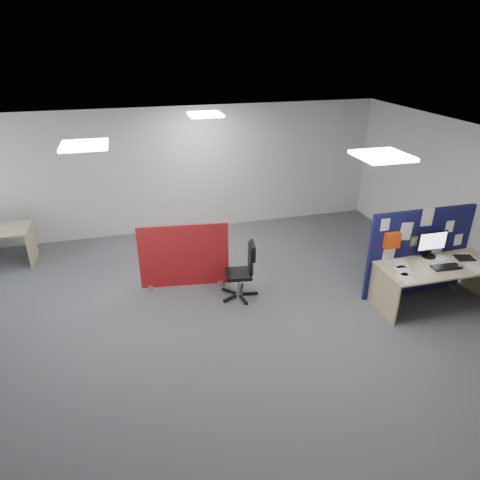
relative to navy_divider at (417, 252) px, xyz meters
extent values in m
plane|color=#55585D|center=(-3.46, 0.18, -0.77)|extent=(9.00, 9.00, 0.00)
cube|color=white|center=(-3.46, 0.18, 1.93)|extent=(9.00, 7.00, 0.02)
cube|color=silver|center=(-3.46, 3.68, 0.58)|extent=(9.00, 0.02, 2.70)
cube|color=silver|center=(-3.46, -3.32, 0.58)|extent=(9.00, 0.02, 2.70)
cube|color=silver|center=(1.04, 0.18, 0.58)|extent=(0.02, 7.00, 2.70)
cube|color=white|center=(-1.46, -0.82, 1.90)|extent=(0.60, 0.60, 0.04)
cube|color=white|center=(-4.96, 0.68, 1.90)|extent=(0.60, 0.60, 0.04)
cube|color=white|center=(-2.96, 2.68, 1.90)|extent=(0.60, 0.60, 0.04)
cube|color=#11113E|center=(0.02, 0.00, -0.01)|extent=(1.84, 0.06, 1.52)
cube|color=#AAA9AF|center=(-0.75, 0.00, -0.75)|extent=(0.08, 0.30, 0.04)
cube|color=#AAA9AF|center=(0.79, 0.00, -0.75)|extent=(0.08, 0.30, 0.04)
cube|color=white|center=(-0.71, -0.03, 0.58)|extent=(0.15, 0.01, 0.20)
cube|color=white|center=(-0.31, -0.03, 0.42)|extent=(0.21, 0.01, 0.30)
cube|color=white|center=(0.04, -0.03, 0.63)|extent=(0.21, 0.01, 0.30)
cube|color=white|center=(0.50, -0.03, 0.41)|extent=(0.15, 0.01, 0.20)
cube|color=white|center=(-0.56, -0.03, 0.11)|extent=(0.21, 0.01, 0.30)
cube|color=white|center=(0.34, -0.03, -0.01)|extent=(0.21, 0.01, 0.30)
cube|color=white|center=(0.73, -0.03, 0.15)|extent=(0.15, 0.01, 0.20)
cube|color=white|center=(-0.10, -0.03, -0.25)|extent=(0.21, 0.01, 0.30)
cube|color=gold|center=(-0.08, -0.03, 0.23)|extent=(0.24, 0.01, 0.18)
cube|color=#DB410D|center=(-0.57, -0.08, 0.32)|extent=(0.25, 0.10, 0.25)
cube|color=tan|center=(0.12, -0.40, -0.05)|extent=(1.92, 0.85, 0.03)
cube|color=tan|center=(-0.81, -0.40, -0.42)|extent=(0.03, 0.79, 0.70)
cube|color=tan|center=(0.12, 0.00, -0.22)|extent=(1.73, 0.02, 0.30)
cylinder|color=black|center=(0.13, -0.13, -0.03)|extent=(0.21, 0.21, 0.02)
cube|color=black|center=(0.13, -0.13, 0.04)|extent=(0.04, 0.03, 0.11)
cube|color=black|center=(0.13, -0.13, 0.25)|extent=(0.51, 0.04, 0.32)
cube|color=silver|center=(0.13, -0.15, 0.25)|extent=(0.47, 0.01, 0.28)
cube|color=black|center=(0.16, -0.52, -0.02)|extent=(0.46, 0.21, 0.02)
cube|color=#AAA9AF|center=(0.39, -0.56, -0.02)|extent=(0.11, 0.08, 0.03)
cube|color=black|center=(0.65, -0.33, -0.03)|extent=(0.33, 0.28, 0.01)
cube|color=maroon|center=(-3.68, 1.23, -0.19)|extent=(1.52, 0.24, 1.15)
cube|color=#AAA9AF|center=(-4.29, 1.23, -0.75)|extent=(0.08, 0.30, 0.04)
cube|color=#AAA9AF|center=(-3.06, 1.23, -0.75)|extent=(0.08, 0.30, 0.04)
cube|color=tan|center=(-6.39, 2.89, -0.42)|extent=(0.03, 0.71, 0.70)
cube|color=black|center=(-2.67, 0.61, -0.73)|extent=(0.27, 0.08, 0.04)
cube|color=black|center=(-2.78, 0.81, -0.73)|extent=(0.16, 0.26, 0.04)
cube|color=black|center=(-3.01, 0.77, -0.73)|extent=(0.22, 0.22, 0.04)
cube|color=black|center=(-3.04, 0.55, -0.73)|extent=(0.26, 0.16, 0.04)
cube|color=black|center=(-2.84, 0.44, -0.73)|extent=(0.09, 0.27, 0.04)
cylinder|color=#AAA9AF|center=(-2.87, 0.64, -0.55)|extent=(0.05, 0.05, 0.37)
cube|color=black|center=(-2.87, 0.64, -0.34)|extent=(0.46, 0.46, 0.06)
cube|color=black|center=(-2.67, 0.61, -0.06)|extent=(0.10, 0.37, 0.44)
cube|color=black|center=(-2.64, 0.60, 0.07)|extent=(0.10, 0.34, 0.27)
cube|color=white|center=(-0.54, -0.42, -0.04)|extent=(0.22, 0.30, 0.00)
cube|color=white|center=(-0.44, -0.21, -0.04)|extent=(0.27, 0.34, 0.00)
cube|color=white|center=(0.57, -0.64, -0.04)|extent=(0.23, 0.32, 0.00)
cube|color=white|center=(-0.64, -0.64, -0.04)|extent=(0.22, 0.31, 0.00)
cube|color=white|center=(0.29, -0.12, -0.04)|extent=(0.21, 0.30, 0.00)
cube|color=white|center=(0.74, -0.30, -0.04)|extent=(0.21, 0.30, 0.00)
camera|label=1|loc=(-4.42, -5.28, 3.20)|focal=32.00mm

